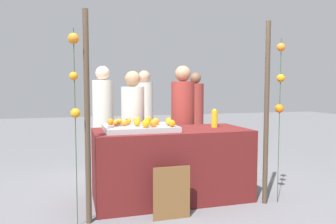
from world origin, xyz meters
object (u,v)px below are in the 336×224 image
orange_1 (169,123)px  vendor_right (183,128)px  stall_counter (171,164)px  chalkboard_sign (171,193)px  orange_0 (148,120)px  vendor_left (133,132)px  juice_bottle (214,119)px

orange_1 → vendor_right: 0.95m
stall_counter → chalkboard_sign: size_ratio=3.29×
orange_0 → vendor_left: (-0.11, 0.46, -0.22)m
vendor_right → orange_1: bearing=-118.8°
stall_counter → vendor_left: (-0.35, 0.70, 0.31)m
stall_counter → orange_1: size_ratio=25.23×
orange_1 → chalkboard_sign: size_ratio=0.13×
chalkboard_sign → vendor_left: vendor_left is taller
juice_bottle → vendor_left: vendor_left is taller
orange_1 → juice_bottle: juice_bottle is taller
orange_1 → juice_bottle: (0.66, 0.17, 0.01)m
juice_bottle → vendor_left: size_ratio=0.15×
chalkboard_sign → vendor_right: vendor_right is taller
orange_1 → stall_counter: bearing=61.2°
stall_counter → vendor_left: size_ratio=1.17×
chalkboard_sign → vendor_left: (-0.16, 1.31, 0.47)m
stall_counter → chalkboard_sign: 0.66m
orange_1 → vendor_right: (0.45, 0.82, -0.17)m
juice_bottle → vendor_right: size_ratio=0.14×
stall_counter → vendor_right: bearing=61.2°
juice_bottle → chalkboard_sign: size_ratio=0.41×
chalkboard_sign → vendor_left: size_ratio=0.36×
orange_1 → vendor_left: size_ratio=0.05×
vendor_right → orange_0: bearing=-144.0°
stall_counter → vendor_right: 0.86m
orange_0 → vendor_left: size_ratio=0.05×
stall_counter → orange_0: size_ratio=23.07×
juice_bottle → stall_counter: bearing=-175.8°
orange_1 → juice_bottle: 0.68m
orange_1 → chalkboard_sign: (-0.11, -0.48, -0.68)m
stall_counter → orange_0: bearing=133.6°
stall_counter → orange_1: orange_1 is taller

